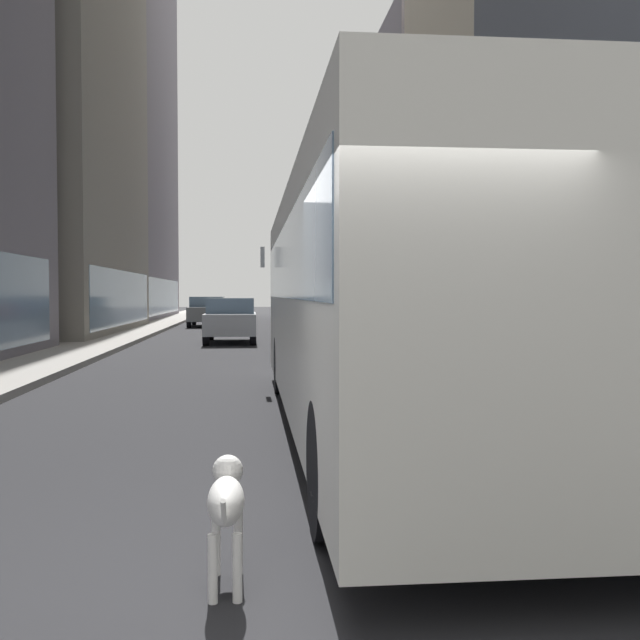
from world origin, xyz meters
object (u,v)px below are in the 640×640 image
at_px(car_red_coupe, 304,310).
at_px(dalmatian_dog, 226,500).
at_px(car_black_suv, 322,315).
at_px(car_silver_sedan, 231,320).
at_px(car_blue_hatchback, 296,307).
at_px(car_grey_wagon, 207,311).
at_px(transit_bus, 382,293).

xyz_separation_m(car_red_coupe, dalmatian_dog, (-3.46, -39.32, -0.31)).
bearing_deg(car_black_suv, car_silver_sedan, -121.87).
bearing_deg(dalmatian_dog, car_black_suv, 83.08).
relative_size(car_blue_hatchback, car_grey_wagon, 1.06).
xyz_separation_m(car_black_suv, car_blue_hatchback, (0.00, 18.84, -0.00)).
bearing_deg(transit_bus, car_red_coupe, 87.34).
distance_m(transit_bus, car_grey_wagon, 30.86).
bearing_deg(car_silver_sedan, transit_bus, -82.05).
distance_m(car_silver_sedan, car_grey_wagon, 13.50).
bearing_deg(car_red_coupe, dalmatian_dog, -95.03).
height_order(car_red_coupe, car_blue_hatchback, same).
xyz_separation_m(transit_bus, car_red_coupe, (1.60, 34.41, -0.95)).
bearing_deg(car_grey_wagon, car_black_suv, -51.23).
bearing_deg(transit_bus, car_blue_hatchback, 87.84).
distance_m(car_silver_sedan, dalmatian_dog, 22.10).
bearing_deg(car_red_coupe, car_blue_hatchback, 90.00).
xyz_separation_m(car_blue_hatchback, car_grey_wagon, (-5.60, -11.86, -0.00)).
relative_size(car_black_suv, car_silver_sedan, 1.19).
xyz_separation_m(transit_bus, car_blue_hatchback, (1.60, 42.45, -0.95)).
xyz_separation_m(car_red_coupe, car_silver_sedan, (-4.00, -17.23, -0.00)).
distance_m(car_black_suv, car_silver_sedan, 7.58).
bearing_deg(car_black_suv, transit_bus, -93.88).
bearing_deg(car_blue_hatchback, car_silver_sedan, -98.99).
bearing_deg(transit_bus, car_black_suv, 86.12).
xyz_separation_m(car_red_coupe, car_grey_wagon, (-5.60, -3.82, 0.00)).
relative_size(car_red_coupe, car_grey_wagon, 0.92).
xyz_separation_m(car_black_suv, dalmatian_dog, (-3.46, -28.52, -0.31)).
xyz_separation_m(car_black_suv, car_red_coupe, (-0.00, 10.80, -0.00)).
bearing_deg(car_blue_hatchback, dalmatian_dog, -94.18).
distance_m(transit_bus, car_red_coupe, 34.46).
bearing_deg(car_black_suv, car_red_coupe, 90.00).
relative_size(transit_bus, dalmatian_dog, 11.98).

